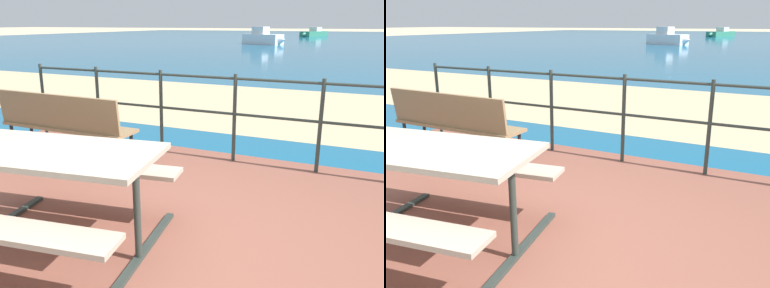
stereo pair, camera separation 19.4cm
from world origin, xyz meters
The scene contains 9 objects.
ground_plane centered at (0.00, 0.00, 0.00)m, with size 240.00×240.00×0.00m, color beige.
patio_paving centered at (0.00, 0.00, 0.03)m, with size 6.40×5.20×0.06m, color brown.
sea_water centered at (0.00, 40.00, 0.01)m, with size 90.00×90.00×0.01m, color #145B84.
beach_strip centered at (0.00, 6.06, 0.01)m, with size 54.00×4.80×0.01m, color tan.
picnic_table centered at (-0.56, -0.08, 0.65)m, with size 1.74×1.61×0.77m.
park_bench centered at (-1.70, 1.36, 0.60)m, with size 1.68×0.45×0.87m.
railing_fence centered at (0.00, 2.36, 0.70)m, with size 5.94×0.04×1.05m.
boat_near centered at (-6.95, 30.53, 0.50)m, with size 3.71×2.20×1.36m.
boat_mid centered at (-6.16, 52.34, 0.40)m, with size 2.79×5.70×1.12m.
Camera 2 is at (1.64, -2.04, 1.68)m, focal length 37.96 mm.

